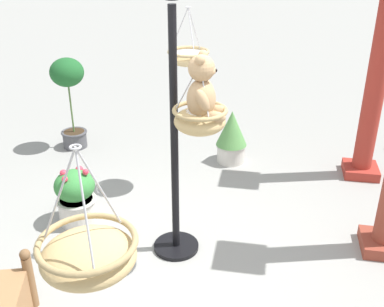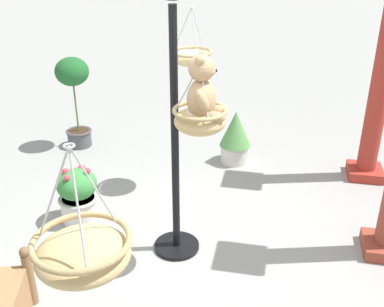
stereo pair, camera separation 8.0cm
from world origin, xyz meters
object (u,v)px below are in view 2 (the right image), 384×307
hanging_basket_with_teddy (200,119)px  potted_plant_bushy_green (78,195)px  greenhouse_pillar_left (383,73)px  potted_plant_fern_front (74,91)px  hanging_basket_left_high (191,57)px  hanging_basket_right_low (83,252)px  display_pole_central (176,183)px  potted_plant_flowering_red (235,137)px  teddy_bear (203,91)px

hanging_basket_with_teddy → potted_plant_bushy_green: size_ratio=0.92×
greenhouse_pillar_left → potted_plant_fern_front: greenhouse_pillar_left is taller
hanging_basket_left_high → hanging_basket_right_low: (3.00, 0.01, -0.34)m
display_pole_central → greenhouse_pillar_left: size_ratio=0.85×
display_pole_central → hanging_basket_left_high: bearing=-175.0°
display_pole_central → hanging_basket_right_low: (1.74, -0.10, 0.53)m
hanging_basket_left_high → greenhouse_pillar_left: bearing=107.2°
hanging_basket_left_high → greenhouse_pillar_left: (-0.65, 2.11, -0.24)m
hanging_basket_left_high → greenhouse_pillar_left: size_ratio=0.22×
hanging_basket_with_teddy → greenhouse_pillar_left: greenhouse_pillar_left is taller
potted_plant_fern_front → potted_plant_flowering_red: size_ratio=1.80×
hanging_basket_with_teddy → greenhouse_pillar_left: (-2.06, 1.75, -0.10)m
hanging_basket_with_teddy → potted_plant_flowering_red: bearing=177.9°
hanging_basket_left_high → potted_plant_fern_front: hanging_basket_left_high is taller
hanging_basket_right_low → greenhouse_pillar_left: (-3.65, 2.10, 0.09)m
display_pole_central → potted_plant_bushy_green: display_pole_central is taller
teddy_bear → potted_plant_flowering_red: (-2.14, 0.05, -1.32)m
greenhouse_pillar_left → teddy_bear: bearing=-40.0°
hanging_basket_left_high → potted_plant_fern_front: bearing=-113.6°
teddy_bear → potted_plant_bushy_green: teddy_bear is taller
greenhouse_pillar_left → potted_plant_fern_front: size_ratio=2.16×
greenhouse_pillar_left → potted_plant_flowering_red: (-0.08, -1.67, -0.98)m
teddy_bear → potted_plant_flowering_red: size_ratio=0.76×
greenhouse_pillar_left → potted_plant_bushy_green: size_ratio=4.37×
hanging_basket_right_low → potted_plant_fern_front: hanging_basket_right_low is taller
hanging_basket_right_low → display_pole_central: bearing=176.7°
greenhouse_pillar_left → hanging_basket_with_teddy: bearing=-40.4°
teddy_bear → hanging_basket_right_low: (1.59, -0.37, -0.43)m
greenhouse_pillar_left → hanging_basket_left_high: bearing=-72.8°
potted_plant_flowering_red → potted_plant_bushy_green: (1.72, -1.46, -0.05)m
potted_plant_flowering_red → teddy_bear: bearing=-1.5°
display_pole_central → potted_plant_flowering_red: 2.05m
potted_plant_bushy_green → greenhouse_pillar_left: bearing=117.6°
potted_plant_bushy_green → hanging_basket_right_low: bearing=27.2°
teddy_bear → hanging_basket_right_low: size_ratio=0.71×
display_pole_central → teddy_bear: (0.15, 0.27, 0.95)m
hanging_basket_right_low → potted_plant_fern_front: (-3.79, -1.82, -0.43)m
display_pole_central → potted_plant_flowering_red: size_ratio=3.30×
hanging_basket_with_teddy → potted_plant_fern_front: hanging_basket_with_teddy is taller
hanging_basket_right_low → hanging_basket_with_teddy: bearing=167.6°
hanging_basket_left_high → potted_plant_fern_front: size_ratio=0.48×
potted_plant_flowering_red → potted_plant_bushy_green: 2.26m
hanging_basket_right_low → potted_plant_flowering_red: hanging_basket_right_low is taller
display_pole_central → hanging_basket_with_teddy: (0.15, 0.25, 0.71)m
hanging_basket_left_high → potted_plant_bushy_green: bearing=-46.0°
hanging_basket_with_teddy → potted_plant_bushy_green: (-0.42, -1.38, -1.13)m
display_pole_central → potted_plant_flowering_red: bearing=170.6°
display_pole_central → teddy_bear: display_pole_central is taller
hanging_basket_left_high → teddy_bear: bearing=15.3°
display_pole_central → potted_plant_bushy_green: (-0.27, -1.13, -0.42)m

